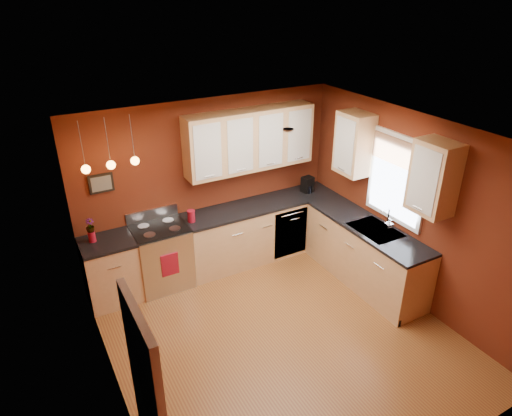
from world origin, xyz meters
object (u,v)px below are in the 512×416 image
sink (375,231)px  coffee_maker (308,185)px  red_canister (191,216)px  gas_range (162,256)px  soap_pump (389,226)px

sink → coffee_maker: 1.52m
red_canister → gas_range: bearing=175.3°
sink → soap_pump: (0.09, -0.14, 0.13)m
soap_pump → sink: bearing=123.2°
gas_range → coffee_maker: (2.52, 0.01, 0.58)m
gas_range → coffee_maker: bearing=0.3°
soap_pump → coffee_maker: bearing=96.6°
sink → soap_pump: sink is taller
sink → red_canister: size_ratio=3.97×
coffee_maker → soap_pump: 1.67m
red_canister → soap_pump: 2.76m
red_canister → coffee_maker: (2.05, 0.05, 0.03)m
sink → red_canister: bearing=145.8°
red_canister → sink: bearing=-34.2°
sink → soap_pump: size_ratio=3.30×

